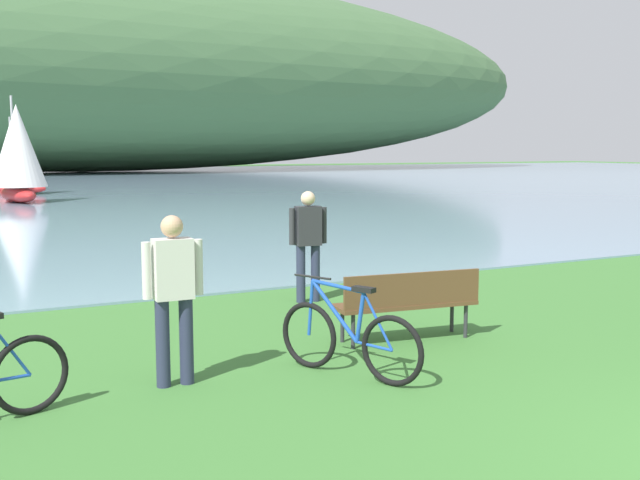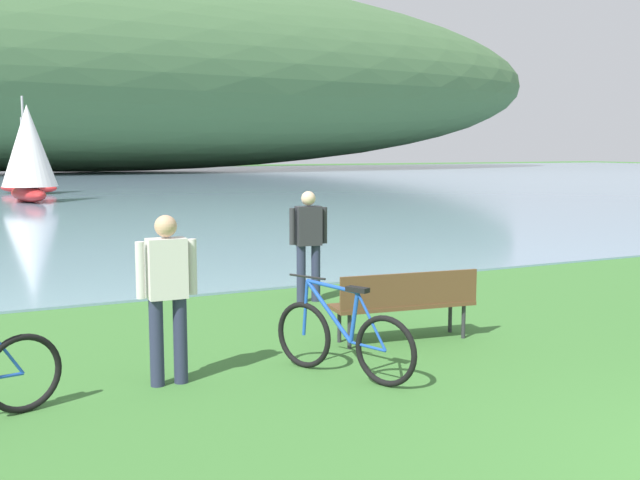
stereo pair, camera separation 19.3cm
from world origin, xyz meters
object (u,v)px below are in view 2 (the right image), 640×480
at_px(park_bench_near_camera, 405,300).
at_px(sailboat_mid_bay, 32,158).
at_px(person_at_shoreline, 308,239).
at_px(sailboat_toward_hillside, 28,152).
at_px(person_on_the_grass, 167,288).
at_px(bicycle_beside_path, 343,339).

xyz_separation_m(park_bench_near_camera, sailboat_mid_bay, (-1.12, 33.42, 1.35)).
bearing_deg(person_at_shoreline, sailboat_toward_hillside, 94.28).
distance_m(park_bench_near_camera, person_at_shoreline, 2.75).
bearing_deg(person_on_the_grass, sailboat_toward_hillside, 87.51).
bearing_deg(bicycle_beside_path, sailboat_mid_bay, 89.63).
bearing_deg(park_bench_near_camera, person_on_the_grass, -173.04).
bearing_deg(park_bench_near_camera, sailboat_mid_bay, 91.93).
distance_m(sailboat_mid_bay, sailboat_toward_hillside, 6.45).
height_order(bicycle_beside_path, sailboat_mid_bay, sailboat_mid_bay).
bearing_deg(person_at_shoreline, park_bench_near_camera, -89.55).
distance_m(bicycle_beside_path, person_at_shoreline, 3.90).
height_order(sailboat_mid_bay, sailboat_toward_hillside, sailboat_toward_hillside).
bearing_deg(sailboat_toward_hillside, person_at_shoreline, -85.72).
xyz_separation_m(person_at_shoreline, sailboat_toward_hillside, (-1.82, 24.30, 1.21)).
bearing_deg(person_on_the_grass, sailboat_mid_bay, 86.77).
bearing_deg(bicycle_beside_path, sailboat_toward_hillside, 91.02).
distance_m(bicycle_beside_path, person_on_the_grass, 1.86).
height_order(person_on_the_grass, sailboat_mid_bay, sailboat_mid_bay).
relative_size(person_at_shoreline, person_on_the_grass, 1.00).
xyz_separation_m(park_bench_near_camera, sailboat_toward_hillside, (-1.84, 27.02, 1.67)).
height_order(person_on_the_grass, sailboat_toward_hillside, sailboat_toward_hillside).
height_order(bicycle_beside_path, sailboat_toward_hillside, sailboat_toward_hillside).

